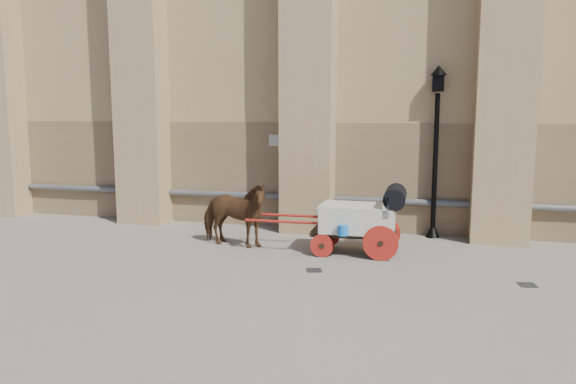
# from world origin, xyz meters

# --- Properties ---
(ground) EXTENTS (90.00, 90.00, 0.00)m
(ground) POSITION_xyz_m (0.00, 0.00, 0.00)
(ground) COLOR #6C6659
(ground) RESTS_ON ground
(horse) EXTENTS (2.03, 1.14, 1.63)m
(horse) POSITION_xyz_m (-2.37, 1.43, 0.81)
(horse) COLOR brown
(horse) RESTS_ON ground
(carriage) EXTENTS (3.74, 1.35, 1.63)m
(carriage) POSITION_xyz_m (0.80, 1.56, 0.88)
(carriage) COLOR black
(carriage) RESTS_ON ground
(street_lamp) EXTENTS (0.42, 0.42, 4.48)m
(street_lamp) POSITION_xyz_m (2.38, 3.76, 2.40)
(street_lamp) COLOR black
(street_lamp) RESTS_ON ground
(drain_grate_near) EXTENTS (0.40, 0.40, 0.01)m
(drain_grate_near) POSITION_xyz_m (0.00, -0.12, 0.01)
(drain_grate_near) COLOR black
(drain_grate_near) RESTS_ON ground
(drain_grate_far) EXTENTS (0.37, 0.37, 0.01)m
(drain_grate_far) POSITION_xyz_m (4.20, -0.03, 0.01)
(drain_grate_far) COLOR black
(drain_grate_far) RESTS_ON ground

